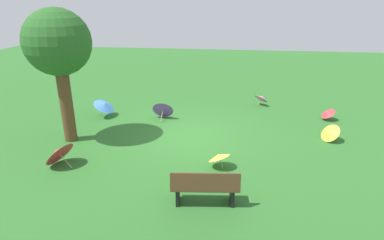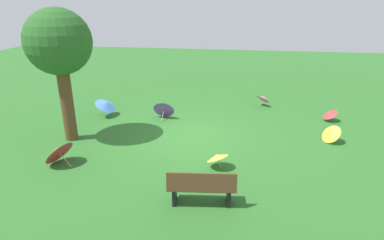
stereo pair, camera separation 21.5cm
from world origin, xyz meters
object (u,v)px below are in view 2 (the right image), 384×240
parasol_purple_0 (164,108)px  parasol_red_1 (329,114)px  park_bench (201,187)px  parasol_yellow_0 (217,157)px  parasol_yellow_1 (330,133)px  parasol_blue_0 (106,104)px  shade_tree (59,45)px  parasol_red_0 (58,151)px  parasol_pink_1 (264,98)px

parasol_purple_0 → parasol_red_1: bearing=-174.7°
park_bench → parasol_yellow_0: 1.85m
parasol_yellow_1 → parasol_blue_0: (8.42, -1.27, 0.19)m
shade_tree → parasol_red_1: bearing=-161.1°
parasol_yellow_0 → shade_tree: bearing=-13.8°
parasol_yellow_1 → parasol_red_1: parasol_yellow_1 is taller
parasol_red_0 → parasol_blue_0: 4.08m
parasol_yellow_1 → parasol_red_0: bearing=18.8°
parasol_yellow_0 → parasol_red_0: bearing=5.8°
park_bench → parasol_red_1: (-4.28, -6.22, -0.16)m
shade_tree → parasol_blue_0: shade_tree is taller
parasol_pink_1 → shade_tree: bearing=34.9°
shade_tree → parasol_red_0: bearing=106.5°
parasol_red_0 → parasol_pink_1: (-6.20, -6.42, -0.05)m
park_bench → parasol_purple_0: size_ratio=1.94×
parasol_red_0 → parasol_purple_0: size_ratio=1.28×
park_bench → parasol_blue_0: 7.11m
shade_tree → parasol_red_1: shade_tree is taller
parasol_red_1 → parasol_blue_0: 8.91m
park_bench → parasol_red_1: park_bench is taller
shade_tree → parasol_yellow_1: size_ratio=5.03×
parasol_blue_0 → parasol_pink_1: bearing=-159.9°
shade_tree → parasol_blue_0: bearing=-97.4°
parasol_purple_0 → parasol_blue_0: bearing=4.4°
parasol_yellow_1 → parasol_red_1: (-0.45, -2.06, -0.01)m
shade_tree → parasol_red_0: (-0.51, 1.73, -2.79)m
parasol_yellow_0 → parasol_red_1: parasol_yellow_0 is taller
parasol_yellow_1 → parasol_pink_1: 4.14m
park_bench → parasol_blue_0: (4.59, -5.43, 0.04)m
parasol_yellow_0 → parasol_pink_1: (-1.61, -5.95, 0.01)m
shade_tree → parasol_yellow_0: 5.98m
shade_tree → parasol_yellow_1: (-8.72, -1.07, -2.88)m
park_bench → parasol_yellow_0: bearing=-96.8°
shade_tree → parasol_yellow_1: shade_tree is taller
park_bench → parasol_red_0: 4.59m
parasol_yellow_0 → parasol_red_0: size_ratio=0.80×
parasol_red_0 → parasol_red_1: bearing=-150.7°
parasol_red_1 → parasol_pink_1: size_ratio=0.81×
shade_tree → parasol_yellow_1: bearing=-173.0°
parasol_yellow_1 → park_bench: bearing=47.3°
parasol_purple_0 → parasol_yellow_1: bearing=166.4°
parasol_purple_0 → parasol_pink_1: 4.58m
parasol_blue_0 → shade_tree: bearing=82.6°
parasol_blue_0 → parasol_yellow_0: bearing=143.1°
parasol_yellow_1 → parasol_red_1: bearing=-102.4°
shade_tree → parasol_pink_1: 8.67m
parasol_red_1 → parasol_blue_0: (8.87, 0.79, 0.20)m
shade_tree → parasol_yellow_0: shade_tree is taller
park_bench → parasol_red_0: bearing=-17.2°
parasol_yellow_0 → parasol_purple_0: size_ratio=1.03×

